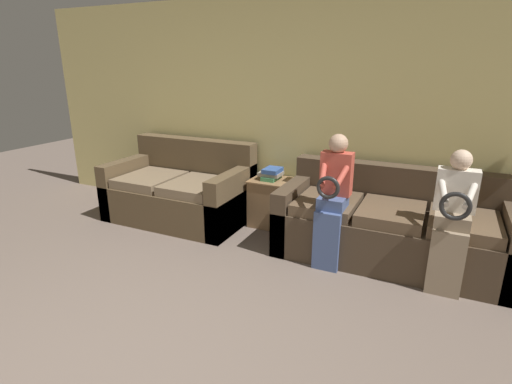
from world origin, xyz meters
TOP-DOWN VIEW (x-y plane):
  - wall_back at (0.00, 3.22)m, footprint 7.16×0.06m
  - couch_main at (1.24, 2.68)m, footprint 2.14×0.93m
  - couch_side at (-1.23, 2.69)m, footprint 1.65×0.97m
  - child_left_seated at (0.74, 2.31)m, footprint 0.29×0.38m
  - child_right_seated at (1.73, 2.30)m, footprint 0.32×0.37m
  - side_shelf at (-0.15, 2.95)m, footprint 0.46×0.42m
  - book_stack at (-0.15, 2.96)m, footprint 0.25×0.26m

SIDE VIEW (x-z plane):
  - side_shelf at x=-0.15m, z-range 0.01..0.57m
  - couch_main at x=1.24m, z-range -0.11..0.75m
  - couch_side at x=-1.23m, z-range -0.14..0.79m
  - book_stack at x=-0.15m, z-range 0.56..0.69m
  - child_right_seated at x=1.73m, z-range 0.06..1.24m
  - child_left_seated at x=0.74m, z-range 0.07..1.30m
  - wall_back at x=0.00m, z-range 0.00..2.55m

